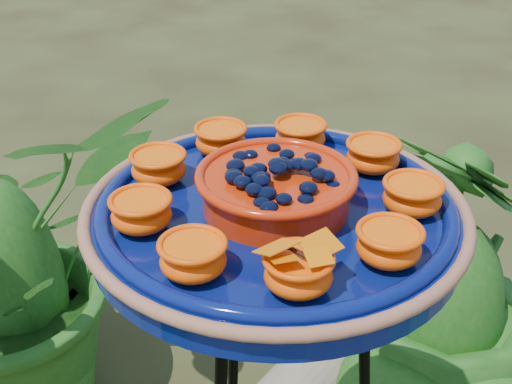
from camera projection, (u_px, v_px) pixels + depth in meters
feeder_dish at (276, 209)px, 0.96m from camera, size 0.65×0.65×0.12m
shrub_back_left at (6, 263)px, 1.85m from camera, size 1.09×1.08×0.92m
shrub_back_right at (452, 282)px, 1.83m from camera, size 0.66×0.66×0.85m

